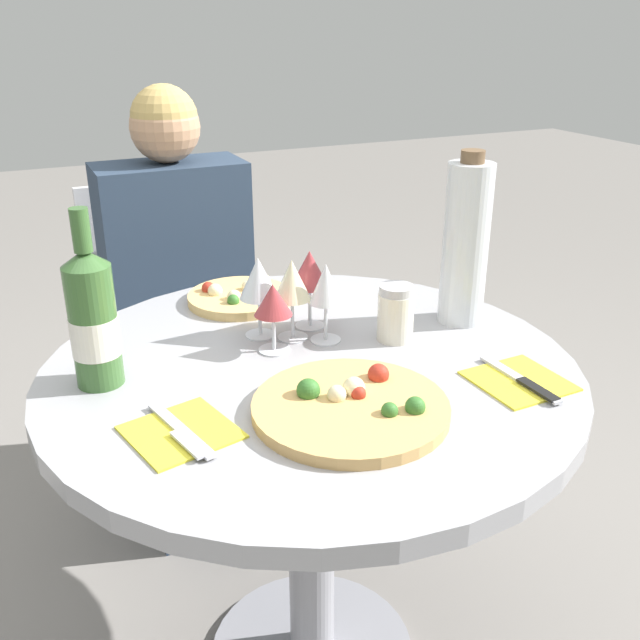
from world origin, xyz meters
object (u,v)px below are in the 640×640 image
object	(u,v)px
pizza_large	(351,406)
tall_carafe	(466,243)
seated_diner	(189,335)
chair_behind_diner	(178,344)
wine_bottle	(93,320)
dining_table	(311,428)

from	to	relation	value
pizza_large	tall_carafe	bearing A→B (deg)	32.50
seated_diner	tall_carafe	size ratio (longest dim) A/B	3.30
chair_behind_diner	pizza_large	bearing A→B (deg)	92.64
tall_carafe	wine_bottle	bearing A→B (deg)	177.48
chair_behind_diner	tall_carafe	bearing A→B (deg)	118.73
tall_carafe	dining_table	bearing A→B (deg)	-171.23
tall_carafe	seated_diner	bearing A→B (deg)	123.99
pizza_large	tall_carafe	world-z (taller)	tall_carafe
chair_behind_diner	wine_bottle	bearing A→B (deg)	67.94
dining_table	chair_behind_diner	world-z (taller)	chair_behind_diner
seated_diner	wine_bottle	bearing A→B (deg)	63.28
chair_behind_diner	tall_carafe	world-z (taller)	tall_carafe
pizza_large	wine_bottle	world-z (taller)	wine_bottle
dining_table	seated_diner	bearing A→B (deg)	94.80
wine_bottle	pizza_large	bearing A→B (deg)	-38.10
dining_table	seated_diner	world-z (taller)	seated_diner
seated_diner	wine_bottle	distance (m)	0.74
dining_table	pizza_large	size ratio (longest dim) A/B	3.08
dining_table	tall_carafe	xyz separation A→B (m)	(0.37, 0.06, 0.30)
seated_diner	pizza_large	size ratio (longest dim) A/B	3.65
dining_table	pizza_large	distance (m)	0.24
chair_behind_diner	wine_bottle	distance (m)	0.90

